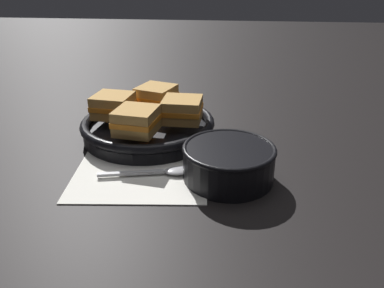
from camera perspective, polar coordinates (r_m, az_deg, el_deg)
ground_plane at (r=0.70m, az=0.98°, el=-2.07°), size 4.00×4.00×0.00m
napkin at (r=0.65m, az=-7.86°, el=-4.32°), size 0.24×0.21×0.00m
soup_bowl at (r=0.62m, az=5.60°, el=-2.52°), size 0.15×0.15×0.06m
spoon at (r=0.64m, az=-3.98°, el=-4.17°), size 0.16×0.05×0.01m
skillet at (r=0.78m, az=-6.66°, el=2.53°), size 0.27×0.27×0.04m
sandwich_near_left at (r=0.83m, az=-5.45°, el=7.21°), size 0.09×0.10×0.05m
sandwich_near_right at (r=0.79m, az=-11.89°, el=5.76°), size 0.08×0.08×0.05m
sandwich_far_left at (r=0.70m, az=-8.44°, el=3.56°), size 0.08×0.09×0.05m
sandwich_far_right at (r=0.75m, az=-1.50°, el=5.26°), size 0.08×0.08×0.05m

